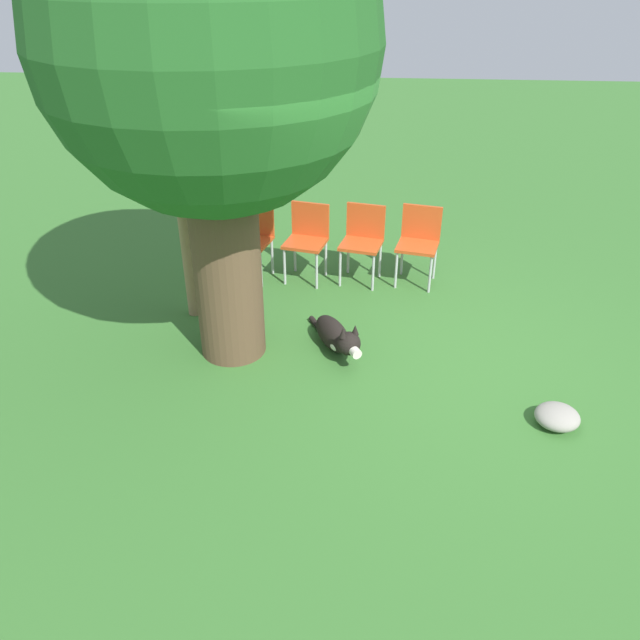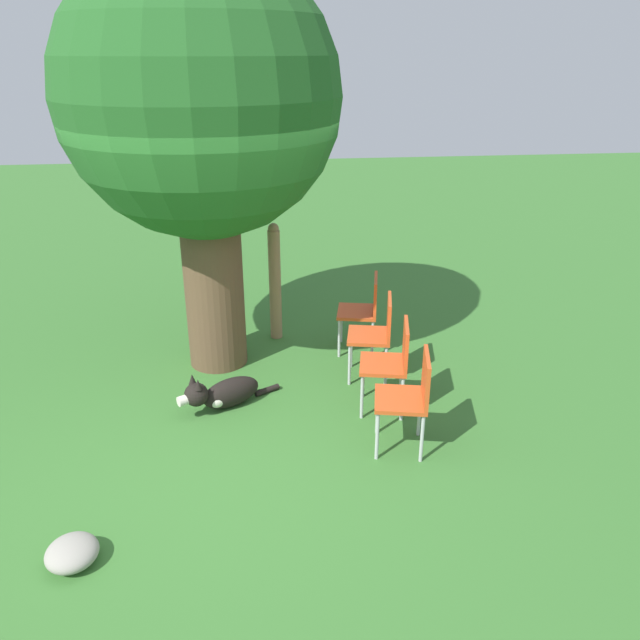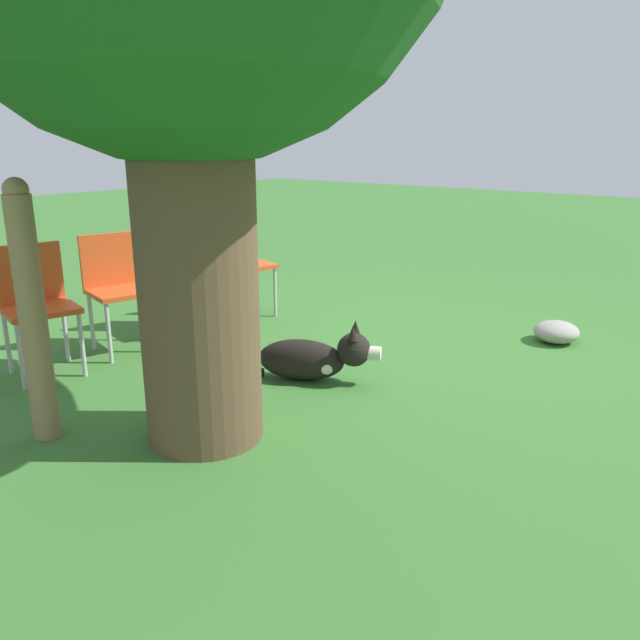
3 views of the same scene
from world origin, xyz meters
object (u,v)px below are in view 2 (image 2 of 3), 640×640
oak_tree (201,103)px  dog (222,393)px  fence_post (275,281)px  red_chair_2 (377,331)px  red_chair_3 (364,307)px  red_chair_0 (410,394)px  red_chair_1 (392,359)px

oak_tree → dog: oak_tree is taller
fence_post → red_chair_2: bearing=-49.1°
oak_tree → dog: bearing=-86.4°
red_chair_2 → red_chair_3: (-0.01, 0.63, 0.00)m
dog → red_chair_2: bearing=166.9°
oak_tree → dog: 2.68m
oak_tree → red_chair_2: bearing=-18.9°
dog → red_chair_0: 1.80m
oak_tree → red_chair_0: bearing=-48.0°
fence_post → red_chair_2: fence_post is taller
fence_post → red_chair_3: (0.94, -0.47, -0.17)m
oak_tree → fence_post: size_ratio=2.95×
red_chair_0 → red_chair_2: 1.26m
dog → fence_post: 1.72m
dog → red_chair_1: (1.55, -0.20, 0.36)m
red_chair_0 → red_chair_1: size_ratio=1.00×
red_chair_0 → red_chair_2: same height
red_chair_3 → oak_tree: bearing=15.1°
red_chair_0 → dog: bearing=-15.6°
dog → red_chair_1: 1.60m
fence_post → oak_tree: bearing=-140.0°
dog → fence_post: bearing=-139.9°
fence_post → red_chair_0: (0.97, -2.35, -0.17)m
red_chair_1 → fence_post: bearing=-48.6°
fence_post → red_chair_0: 2.55m
dog → red_chair_1: red_chair_1 is taller
oak_tree → red_chair_3: bearing=2.9°
oak_tree → red_chair_1: size_ratio=4.64×
oak_tree → red_chair_1: 2.92m
dog → red_chair_3: (1.53, 1.06, 0.36)m
red_chair_0 → red_chair_1: same height
dog → red_chair_1: bearing=144.0°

